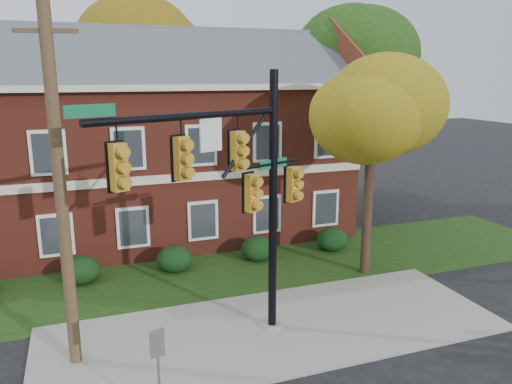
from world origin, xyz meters
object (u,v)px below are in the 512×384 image
object	(u,v)px
hedge_left	(81,270)
tree_near_right	(381,101)
hedge_center	(174,259)
apartment_building	(150,132)
sign_post	(158,361)
tree_far_rear	(150,54)
traffic_signal	(236,183)
tree_right_rear	(353,65)
hedge_right	(257,248)
utility_pole	(61,193)
hedge_far_right	(332,239)

from	to	relation	value
hedge_left	tree_near_right	world-z (taller)	tree_near_right
hedge_center	apartment_building	bearing A→B (deg)	90.00
tree_near_right	sign_post	world-z (taller)	tree_near_right
tree_far_rear	traffic_signal	world-z (taller)	tree_far_rear
tree_right_rear	sign_post	size ratio (longest dim) A/B	4.61
hedge_right	utility_pole	world-z (taller)	utility_pole
tree_right_rear	tree_far_rear	size ratio (longest dim) A/B	0.92
hedge_left	hedge_far_right	bearing A→B (deg)	0.00
sign_post	tree_near_right	bearing A→B (deg)	17.75
tree_right_rear	utility_pole	bearing A→B (deg)	-142.29
hedge_right	sign_post	distance (m)	10.33
hedge_right	utility_pole	xyz separation A→B (m)	(-7.24, -5.53, 4.21)
hedge_right	tree_far_rear	size ratio (longest dim) A/B	0.12
hedge_left	hedge_right	distance (m)	7.00
apartment_building	utility_pole	bearing A→B (deg)	-109.14
hedge_far_right	apartment_building	bearing A→B (deg)	143.11
hedge_center	hedge_far_right	size ratio (longest dim) A/B	1.00
hedge_right	tree_near_right	xyz separation A→B (m)	(3.72, -2.83, 6.14)
hedge_left	tree_right_rear	size ratio (longest dim) A/B	0.13
hedge_center	hedge_far_right	bearing A→B (deg)	0.00
tree_far_rear	apartment_building	bearing A→B (deg)	-99.71
apartment_building	tree_right_rear	xyz separation A→B (m)	(11.31, 0.86, 3.13)
hedge_left	tree_right_rear	bearing A→B (deg)	22.42
apartment_building	utility_pole	size ratio (longest dim) A/B	2.01
apartment_building	hedge_center	distance (m)	6.89
hedge_right	traffic_signal	bearing A→B (deg)	-114.81
hedge_right	hedge_center	bearing A→B (deg)	180.00
hedge_right	tree_right_rear	world-z (taller)	tree_right_rear
hedge_left	hedge_center	distance (m)	3.50
hedge_left	sign_post	bearing A→B (deg)	-80.03
hedge_left	sign_post	distance (m)	8.89
apartment_building	tree_near_right	distance (m)	10.97
hedge_center	tree_right_rear	xyz separation A→B (m)	(11.31, 6.11, 7.60)
hedge_right	traffic_signal	world-z (taller)	traffic_signal
tree_far_rear	traffic_signal	bearing A→B (deg)	-92.06
hedge_far_right	tree_near_right	xyz separation A→B (m)	(0.22, -2.83, 6.14)
tree_right_rear	sign_post	xyz separation A→B (m)	(-13.29, -14.81, -6.56)
hedge_right	tree_far_rear	bearing A→B (deg)	99.36
apartment_building	hedge_far_right	xyz separation A→B (m)	(7.00, -5.25, -4.46)
traffic_signal	sign_post	xyz separation A→B (m)	(-2.62, -2.54, -3.26)
hedge_far_right	tree_far_rear	world-z (taller)	tree_far_rear
hedge_center	tree_far_rear	bearing A→B (deg)	84.15
hedge_center	hedge_far_right	distance (m)	7.00
hedge_left	hedge_center	size ratio (longest dim) A/B	1.00
hedge_center	tree_near_right	size ratio (longest dim) A/B	0.16
sign_post	hedge_right	bearing A→B (deg)	43.05
tree_near_right	sign_post	xyz separation A→B (m)	(-9.20, -5.87, -5.10)
tree_far_rear	tree_right_rear	bearing A→B (deg)	-35.00
hedge_right	utility_pole	distance (m)	10.04
traffic_signal	tree_far_rear	bearing A→B (deg)	64.60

